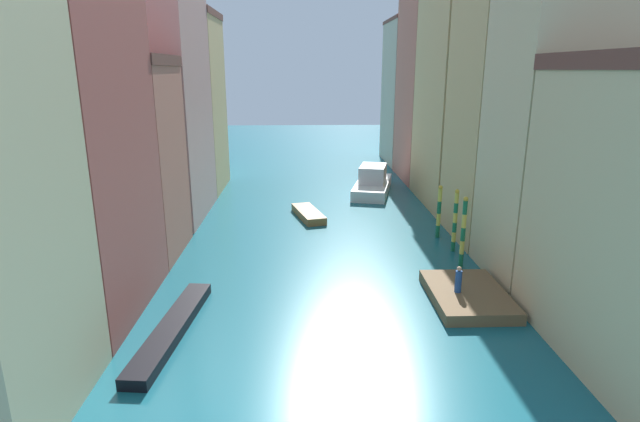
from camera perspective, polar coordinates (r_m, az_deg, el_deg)
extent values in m
plane|color=#196070|center=(41.77, 0.09, -1.49)|extent=(154.00, 154.00, 0.00)
cube|color=#B25147|center=(27.93, -28.02, 8.50)|extent=(7.21, 9.73, 19.45)
cube|color=#C6705B|center=(36.17, -21.59, 4.96)|extent=(7.21, 7.06, 12.59)
cube|color=brown|center=(35.66, -22.69, 15.47)|extent=(7.36, 7.20, 0.67)
cube|color=tan|center=(44.86, -18.01, 11.77)|extent=(7.21, 11.00, 19.71)
cube|color=#DBB77A|center=(54.82, -15.01, 11.32)|extent=(7.21, 9.04, 17.29)
cube|color=brown|center=(54.95, -15.71, 20.68)|extent=(7.36, 9.22, 0.67)
cube|color=beige|center=(32.50, 25.87, 9.84)|extent=(7.21, 7.01, 19.79)
cube|color=#DBB77A|center=(39.50, 20.74, 11.27)|extent=(7.21, 8.07, 19.94)
cube|color=#DBB77A|center=(49.10, 16.20, 12.48)|extent=(7.21, 11.34, 20.20)
cube|color=#C6705B|center=(59.77, 12.92, 13.30)|extent=(7.21, 10.56, 20.48)
cube|color=#BCB299|center=(70.60, 10.58, 12.84)|extent=(7.21, 11.09, 18.27)
cube|color=brown|center=(70.79, 10.98, 20.42)|extent=(7.36, 11.31, 0.43)
cube|color=brown|center=(29.40, 16.32, -9.14)|extent=(4.06, 5.97, 0.63)
cylinder|color=#234C93|center=(28.68, 15.35, -7.68)|extent=(0.36, 0.36, 1.22)
sphere|color=tan|center=(28.40, 15.46, -6.31)|extent=(0.26, 0.26, 0.26)
cylinder|color=#197247|center=(34.06, 15.63, -5.37)|extent=(0.28, 0.28, 0.88)
cylinder|color=#E5D14C|center=(33.76, 15.73, -3.97)|extent=(0.28, 0.28, 0.88)
cylinder|color=#197247|center=(33.48, 15.85, -2.54)|extent=(0.28, 0.28, 0.88)
cylinder|color=#E5D14C|center=(33.23, 15.96, -1.10)|extent=(0.28, 0.28, 0.88)
cylinder|color=#197247|center=(32.99, 16.07, 0.37)|extent=(0.28, 0.28, 0.88)
sphere|color=gold|center=(32.85, 16.15, 1.31)|extent=(0.31, 0.31, 0.31)
cylinder|color=#197247|center=(36.80, 14.79, -3.87)|extent=(0.29, 0.29, 0.70)
cylinder|color=#E5D14C|center=(36.58, 14.87, -2.83)|extent=(0.29, 0.29, 0.70)
cylinder|color=#197247|center=(36.37, 14.94, -1.78)|extent=(0.29, 0.29, 0.70)
cylinder|color=#E5D14C|center=(36.17, 15.02, -0.72)|extent=(0.29, 0.29, 0.70)
cylinder|color=#197247|center=(35.98, 15.10, 0.35)|extent=(0.29, 0.29, 0.70)
cylinder|color=#E5D14C|center=(35.81, 15.18, 1.43)|extent=(0.29, 0.29, 0.70)
sphere|color=gold|center=(35.70, 15.23, 2.15)|extent=(0.32, 0.32, 0.32)
cylinder|color=#197247|center=(39.43, 13.14, -2.25)|extent=(0.30, 0.30, 0.95)
cylinder|color=#E5D14C|center=(39.16, 13.23, -0.93)|extent=(0.30, 0.30, 0.95)
cylinder|color=#197247|center=(38.90, 13.31, 0.40)|extent=(0.30, 0.30, 0.95)
cylinder|color=#E5D14C|center=(38.67, 13.40, 1.75)|extent=(0.30, 0.30, 0.95)
sphere|color=gold|center=(38.54, 13.46, 2.61)|extent=(0.33, 0.33, 0.33)
cube|color=white|center=(52.75, 5.95, 2.71)|extent=(5.38, 9.92, 1.11)
cube|color=silver|center=(52.45, 5.99, 4.22)|extent=(3.37, 4.43, 1.72)
cube|color=black|center=(26.08, -16.36, -12.58)|extent=(2.15, 9.44, 0.55)
cube|color=olive|center=(43.58, -1.32, -0.33)|extent=(3.02, 5.63, 0.63)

